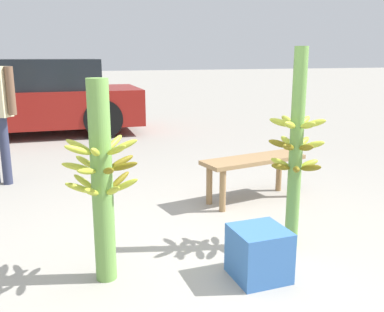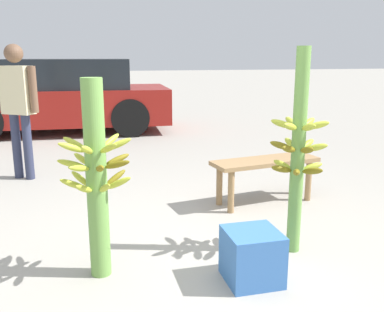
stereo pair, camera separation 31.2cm
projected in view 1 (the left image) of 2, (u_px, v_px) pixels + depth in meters
The scene contains 6 objects.
ground_plane at pixel (217, 275), 2.84m from camera, with size 80.00×80.00×0.00m, color #9E998E.
banana_stalk_left at pixel (102, 180), 2.65m from camera, with size 0.48×0.47×1.29m.
banana_stalk_center at pixel (296, 149), 3.11m from camera, with size 0.41×0.41×1.49m.
market_bench at pixel (253, 166), 4.24m from camera, with size 1.11×0.49×0.44m.
parked_car at pixel (33, 98), 7.83m from camera, with size 4.03×1.97×1.36m.
produce_crate at pixel (259, 253), 2.78m from camera, with size 0.34×0.34×0.34m.
Camera 1 is at (-1.05, -2.37, 1.42)m, focal length 40.00 mm.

